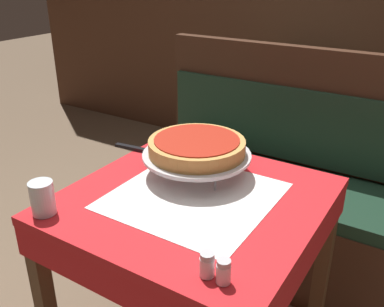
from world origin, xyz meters
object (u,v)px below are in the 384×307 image
(dining_table_rear, at_px, (292,95))
(pepper_shaker, at_px, (224,271))
(dining_table_front, at_px, (194,221))
(pizza_server, at_px, (148,151))
(condiment_caddy, at_px, (305,72))
(deep_dish_pizza, at_px, (197,146))
(pizza_pan_stand, at_px, (197,156))
(salt_shaker, at_px, (207,265))
(water_glass_near, at_px, (42,198))
(booth_bench, at_px, (269,202))

(dining_table_rear, bearing_deg, pepper_shaker, -74.55)
(dining_table_front, relative_size, pizza_server, 2.92)
(pizza_server, distance_m, condiment_caddy, 1.44)
(pepper_shaker, xyz_separation_m, condiment_caddy, (-0.46, 1.92, 0.01))
(deep_dish_pizza, bearing_deg, pizza_pan_stand, 116.57)
(pepper_shaker, height_order, condiment_caddy, condiment_caddy)
(dining_table_rear, xyz_separation_m, salt_shaker, (0.49, -1.92, 0.16))
(dining_table_rear, distance_m, water_glass_near, 1.95)
(booth_bench, distance_m, condiment_caddy, 0.97)
(dining_table_front, height_order, deep_dish_pizza, deep_dish_pizza)
(deep_dish_pizza, distance_m, pizza_server, 0.28)
(water_glass_near, xyz_separation_m, pepper_shaker, (0.58, 0.02, -0.02))
(booth_bench, relative_size, pepper_shaker, 21.58)
(deep_dish_pizza, distance_m, salt_shaker, 0.52)
(pizza_pan_stand, bearing_deg, booth_bench, 87.45)
(pepper_shaker, bearing_deg, dining_table_rear, 105.45)
(water_glass_near, bearing_deg, condiment_caddy, 86.33)
(pepper_shaker, distance_m, condiment_caddy, 1.97)
(booth_bench, bearing_deg, pepper_shaker, -74.19)
(pizza_server, relative_size, pepper_shaker, 4.27)
(booth_bench, distance_m, salt_shaker, 1.21)
(pizza_pan_stand, xyz_separation_m, salt_shaker, (0.29, -0.43, -0.04))
(condiment_caddy, bearing_deg, salt_shaker, -77.80)
(dining_table_front, bearing_deg, pizza_pan_stand, 118.18)
(dining_table_rear, bearing_deg, pizza_pan_stand, -82.52)
(condiment_caddy, bearing_deg, pizza_pan_stand, -85.31)
(dining_table_rear, xyz_separation_m, pepper_shaker, (0.53, -1.92, 0.16))
(pizza_server, bearing_deg, salt_shaker, -41.47)
(dining_table_front, height_order, dining_table_rear, dining_table_front)
(pizza_pan_stand, height_order, deep_dish_pizza, deep_dish_pizza)
(deep_dish_pizza, bearing_deg, condiment_caddy, 94.69)
(condiment_caddy, bearing_deg, water_glass_near, -93.67)
(pizza_server, bearing_deg, dining_table_front, -29.55)
(dining_table_front, distance_m, pizza_pan_stand, 0.22)
(booth_bench, height_order, pepper_shaker, booth_bench)
(pizza_pan_stand, bearing_deg, dining_table_rear, 97.48)
(salt_shaker, bearing_deg, dining_table_front, 126.66)
(pepper_shaker, bearing_deg, pizza_server, 140.67)
(salt_shaker, relative_size, pepper_shaker, 1.03)
(deep_dish_pizza, xyz_separation_m, pizza_server, (-0.26, 0.06, -0.10))
(booth_bench, xyz_separation_m, salt_shaker, (0.26, -1.08, 0.46))
(water_glass_near, height_order, pepper_shaker, water_glass_near)
(dining_table_front, bearing_deg, salt_shaker, -53.34)
(deep_dish_pizza, height_order, condiment_caddy, condiment_caddy)
(condiment_caddy, bearing_deg, dining_table_rear, 174.43)
(salt_shaker, xyz_separation_m, condiment_caddy, (-0.41, 1.92, 0.01))
(dining_table_front, relative_size, salt_shaker, 12.11)
(water_glass_near, bearing_deg, pepper_shaker, 1.81)
(dining_table_rear, bearing_deg, pizza_server, -92.40)
(pizza_server, bearing_deg, booth_bench, 64.39)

